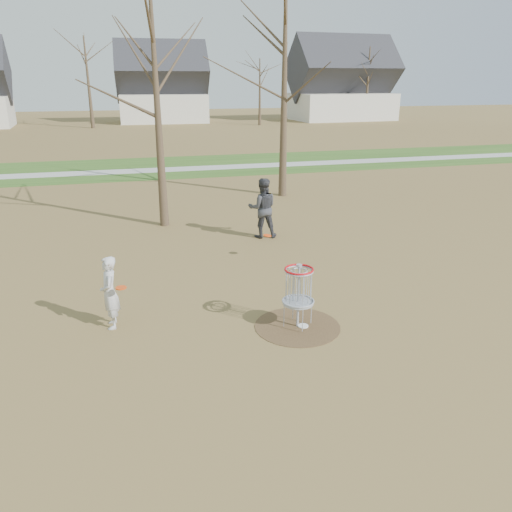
{
  "coord_description": "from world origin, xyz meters",
  "views": [
    {
      "loc": [
        -3.24,
        -8.82,
        4.9
      ],
      "look_at": [
        -0.5,
        1.5,
        1.1
      ],
      "focal_mm": 35.0,
      "sensor_mm": 36.0,
      "label": 1
    }
  ],
  "objects": [
    {
      "name": "ground",
      "position": [
        0.0,
        0.0,
        0.0
      ],
      "size": [
        160.0,
        160.0,
        0.0
      ],
      "primitive_type": "plane",
      "color": "brown",
      "rests_on": "ground"
    },
    {
      "name": "green_band",
      "position": [
        0.0,
        21.0,
        0.01
      ],
      "size": [
        160.0,
        8.0,
        0.01
      ],
      "primitive_type": "cube",
      "color": "#2D5119",
      "rests_on": "ground"
    },
    {
      "name": "footpath",
      "position": [
        0.0,
        20.0,
        0.01
      ],
      "size": [
        160.0,
        1.5,
        0.01
      ],
      "primitive_type": "cube",
      "color": "#9E9E99",
      "rests_on": "green_band"
    },
    {
      "name": "dirt_circle",
      "position": [
        0.0,
        0.0,
        0.01
      ],
      "size": [
        1.8,
        1.8,
        0.01
      ],
      "primitive_type": "cylinder",
      "color": "#47331E",
      "rests_on": "ground"
    },
    {
      "name": "player_standing",
      "position": [
        -3.74,
        1.0,
        0.77
      ],
      "size": [
        0.39,
        0.57,
        1.54
      ],
      "primitive_type": "imported",
      "rotation": [
        0.0,
        0.0,
        -1.54
      ],
      "color": "#BEBEBE",
      "rests_on": "ground"
    },
    {
      "name": "player_throwing",
      "position": [
        0.98,
        6.26,
        0.97
      ],
      "size": [
        1.05,
        0.87,
        1.94
      ],
      "primitive_type": "imported",
      "rotation": [
        0.0,
        0.0,
        2.99
      ],
      "color": "#35353A",
      "rests_on": "ground"
    },
    {
      "name": "disc_grounded",
      "position": [
        0.11,
        -0.04,
        0.02
      ],
      "size": [
        0.22,
        0.22,
        0.02
      ],
      "primitive_type": "cylinder",
      "color": "white",
      "rests_on": "dirt_circle"
    },
    {
      "name": "discs_in_play",
      "position": [
        -1.39,
        2.5,
        0.84
      ],
      "size": [
        4.24,
        3.64,
        0.29
      ],
      "color": "#FF450D",
      "rests_on": "ground"
    },
    {
      "name": "disc_golf_basket",
      "position": [
        0.0,
        0.0,
        0.91
      ],
      "size": [
        0.64,
        0.64,
        1.35
      ],
      "color": "#9EA3AD",
      "rests_on": "ground"
    },
    {
      "name": "bare_trees",
      "position": [
        1.78,
        35.79,
        5.35
      ],
      "size": [
        52.62,
        44.98,
        9.0
      ],
      "color": "#382B1E",
      "rests_on": "ground"
    },
    {
      "name": "houses_row",
      "position": [
        4.32,
        52.56,
        3.52
      ],
      "size": [
        56.51,
        10.01,
        7.26
      ],
      "color": "silver",
      "rests_on": "ground"
    }
  ]
}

